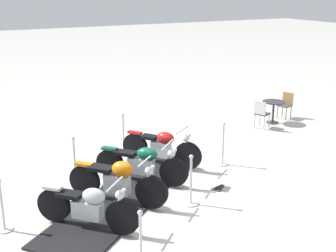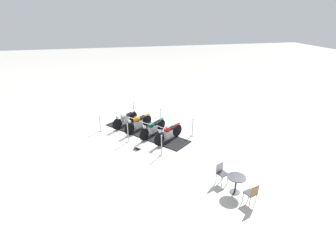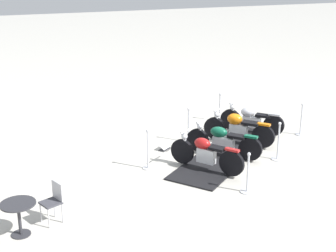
{
  "view_description": "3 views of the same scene",
  "coord_description": "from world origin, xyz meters",
  "px_view_note": "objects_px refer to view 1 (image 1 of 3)",
  "views": [
    {
      "loc": [
        -3.58,
        -8.72,
        4.53
      ],
      "look_at": [
        1.62,
        1.25,
        0.99
      ],
      "focal_mm": 48.58,
      "sensor_mm": 36.0,
      "label": 1
    },
    {
      "loc": [
        14.31,
        -1.88,
        6.85
      ],
      "look_at": [
        1.79,
        0.97,
        1.14
      ],
      "focal_mm": 28.12,
      "sensor_mm": 36.0,
      "label": 2
    },
    {
      "loc": [
        6.7,
        12.35,
        5.6
      ],
      "look_at": [
        2.13,
        0.23,
        1.11
      ],
      "focal_mm": 52.59,
      "sensor_mm": 36.0,
      "label": 3
    }
  ],
  "objects_px": {
    "cafe_table": "(274,107)",
    "stanchion_left_rear": "(123,138)",
    "stanchion_left_front": "(3,213)",
    "cafe_chair_across_table": "(286,104)",
    "stanchion_left_mid": "(75,168)",
    "stanchion_right_rear": "(223,150)",
    "info_placard": "(218,186)",
    "stanchion_right_mid": "(191,189)",
    "motorcycle_copper": "(118,180)",
    "motorcycle_maroon": "(162,147)",
    "stanchion_right_front": "(141,246)",
    "motorcycle_chrome": "(89,206)",
    "motorcycle_forest": "(142,163)",
    "cafe_chair_near_table": "(261,112)"
  },
  "relations": [
    {
      "from": "motorcycle_copper",
      "to": "info_placard",
      "type": "relative_size",
      "value": 4.37
    },
    {
      "from": "motorcycle_copper",
      "to": "info_placard",
      "type": "height_order",
      "value": "motorcycle_copper"
    },
    {
      "from": "stanchion_right_rear",
      "to": "cafe_chair_across_table",
      "type": "relative_size",
      "value": 1.29
    },
    {
      "from": "motorcycle_forest",
      "to": "stanchion_right_mid",
      "type": "xyz_separation_m",
      "value": [
        0.46,
        -1.47,
        -0.16
      ]
    },
    {
      "from": "cafe_table",
      "to": "stanchion_left_mid",
      "type": "bearing_deg",
      "value": -167.67
    },
    {
      "from": "stanchion_right_front",
      "to": "stanchion_right_rear",
      "type": "bearing_deg",
      "value": 39.56
    },
    {
      "from": "stanchion_right_mid",
      "to": "stanchion_right_front",
      "type": "bearing_deg",
      "value": -140.44
    },
    {
      "from": "stanchion_left_rear",
      "to": "info_placard",
      "type": "relative_size",
      "value": 2.58
    },
    {
      "from": "info_placard",
      "to": "stanchion_left_mid",
      "type": "bearing_deg",
      "value": -73.14
    },
    {
      "from": "motorcycle_forest",
      "to": "stanchion_left_rear",
      "type": "distance_m",
      "value": 2.37
    },
    {
      "from": "stanchion_right_rear",
      "to": "cafe_chair_across_table",
      "type": "distance_m",
      "value": 5.1
    },
    {
      "from": "cafe_chair_across_table",
      "to": "motorcycle_copper",
      "type": "bearing_deg",
      "value": 5.12
    },
    {
      "from": "motorcycle_forest",
      "to": "stanchion_right_mid",
      "type": "height_order",
      "value": "stanchion_right_mid"
    },
    {
      "from": "motorcycle_chrome",
      "to": "stanchion_left_front",
      "type": "relative_size",
      "value": 1.53
    },
    {
      "from": "stanchion_right_front",
      "to": "stanchion_right_mid",
      "type": "relative_size",
      "value": 0.91
    },
    {
      "from": "cafe_table",
      "to": "stanchion_left_rear",
      "type": "bearing_deg",
      "value": -179.3
    },
    {
      "from": "cafe_table",
      "to": "motorcycle_copper",
      "type": "bearing_deg",
      "value": -155.47
    },
    {
      "from": "stanchion_left_rear",
      "to": "info_placard",
      "type": "height_order",
      "value": "stanchion_left_rear"
    },
    {
      "from": "stanchion_left_rear",
      "to": "motorcycle_maroon",
      "type": "bearing_deg",
      "value": -74.83
    },
    {
      "from": "stanchion_right_rear",
      "to": "info_placard",
      "type": "height_order",
      "value": "stanchion_right_rear"
    },
    {
      "from": "motorcycle_chrome",
      "to": "stanchion_right_front",
      "type": "bearing_deg",
      "value": -29.41
    },
    {
      "from": "info_placard",
      "to": "cafe_table",
      "type": "relative_size",
      "value": 0.56
    },
    {
      "from": "cafe_chair_near_table",
      "to": "cafe_chair_across_table",
      "type": "height_order",
      "value": "cafe_chair_near_table"
    },
    {
      "from": "stanchion_right_mid",
      "to": "info_placard",
      "type": "xyz_separation_m",
      "value": [
        0.96,
        0.38,
        -0.29
      ]
    },
    {
      "from": "motorcycle_copper",
      "to": "stanchion_left_front",
      "type": "height_order",
      "value": "motorcycle_copper"
    },
    {
      "from": "motorcycle_maroon",
      "to": "stanchion_right_mid",
      "type": "xyz_separation_m",
      "value": [
        -0.43,
        -2.21,
        -0.18
      ]
    },
    {
      "from": "stanchion_left_mid",
      "to": "info_placard",
      "type": "bearing_deg",
      "value": -33.58
    },
    {
      "from": "stanchion_left_front",
      "to": "cafe_table",
      "type": "height_order",
      "value": "stanchion_left_front"
    },
    {
      "from": "stanchion_left_rear",
      "to": "motorcycle_forest",
      "type": "bearing_deg",
      "value": -101.34
    },
    {
      "from": "stanchion_left_front",
      "to": "cafe_table",
      "type": "distance_m",
      "value": 9.72
    },
    {
      "from": "stanchion_right_mid",
      "to": "stanchion_left_rear",
      "type": "height_order",
      "value": "stanchion_right_mid"
    },
    {
      "from": "motorcycle_chrome",
      "to": "stanchion_left_rear",
      "type": "relative_size",
      "value": 1.54
    },
    {
      "from": "stanchion_right_rear",
      "to": "cafe_table",
      "type": "height_order",
      "value": "stanchion_right_rear"
    },
    {
      "from": "stanchion_right_mid",
      "to": "info_placard",
      "type": "distance_m",
      "value": 1.07
    },
    {
      "from": "stanchion_right_front",
      "to": "cafe_chair_across_table",
      "type": "bearing_deg",
      "value": 34.88
    },
    {
      "from": "motorcycle_maroon",
      "to": "motorcycle_copper",
      "type": "bearing_deg",
      "value": -86.54
    },
    {
      "from": "cafe_table",
      "to": "cafe_chair_across_table",
      "type": "xyz_separation_m",
      "value": [
        0.78,
        0.27,
        -0.04
      ]
    },
    {
      "from": "stanchion_right_rear",
      "to": "stanchion_right_mid",
      "type": "xyz_separation_m",
      "value": [
        -1.86,
        -1.54,
        -0.06
      ]
    },
    {
      "from": "info_placard",
      "to": "motorcycle_chrome",
      "type": "bearing_deg",
      "value": -32.81
    },
    {
      "from": "stanchion_right_front",
      "to": "cafe_chair_across_table",
      "type": "xyz_separation_m",
      "value": [
        8.11,
        5.65,
        0.15
      ]
    },
    {
      "from": "motorcycle_maroon",
      "to": "stanchion_left_front",
      "type": "height_order",
      "value": "motorcycle_maroon"
    },
    {
      "from": "motorcycle_copper",
      "to": "motorcycle_maroon",
      "type": "distance_m",
      "value": 2.32
    },
    {
      "from": "motorcycle_chrome",
      "to": "motorcycle_maroon",
      "type": "distance_m",
      "value": 3.48
    },
    {
      "from": "motorcycle_forest",
      "to": "motorcycle_maroon",
      "type": "bearing_deg",
      "value": 86.51
    },
    {
      "from": "motorcycle_maroon",
      "to": "cafe_chair_across_table",
      "type": "height_order",
      "value": "motorcycle_maroon"
    },
    {
      "from": "stanchion_right_front",
      "to": "stanchion_right_rear",
      "type": "relative_size",
      "value": 0.89
    },
    {
      "from": "motorcycle_maroon",
      "to": "cafe_chair_across_table",
      "type": "distance_m",
      "value": 6.13
    },
    {
      "from": "stanchion_right_front",
      "to": "stanchion_left_mid",
      "type": "height_order",
      "value": "stanchion_left_mid"
    },
    {
      "from": "motorcycle_forest",
      "to": "cafe_chair_near_table",
      "type": "bearing_deg",
      "value": 68.88
    },
    {
      "from": "cafe_chair_across_table",
      "to": "stanchion_left_mid",
      "type": "bearing_deg",
      "value": -5.87
    }
  ]
}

